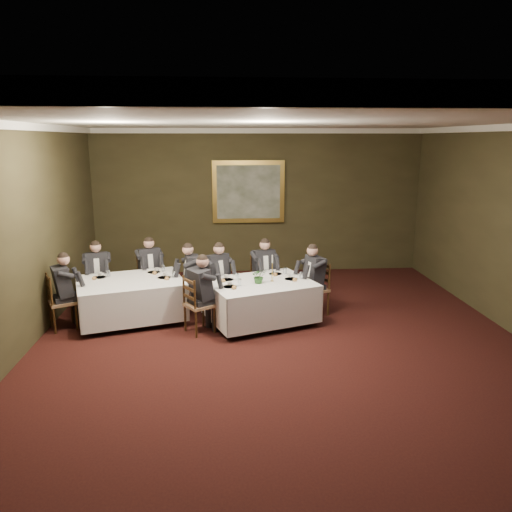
{
  "coord_description": "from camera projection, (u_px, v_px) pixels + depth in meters",
  "views": [
    {
      "loc": [
        -0.95,
        -7.18,
        3.25
      ],
      "look_at": [
        -0.3,
        1.73,
        1.15
      ],
      "focal_mm": 35.0,
      "sensor_mm": 36.0,
      "label": 1
    }
  ],
  "objects": [
    {
      "name": "diner_main_backleft",
      "position": [
        217.0,
        285.0,
        9.58
      ],
      "size": [
        0.6,
        0.62,
        1.35
      ],
      "rotation": [
        0.0,
        0.0,
        3.74
      ],
      "color": "black",
      "rests_on": "chair_main_backleft"
    },
    {
      "name": "chair_main_backleft",
      "position": [
        217.0,
        296.0,
        9.65
      ],
      "size": [
        0.6,
        0.59,
        1.0
      ],
      "rotation": [
        0.0,
        0.0,
        3.74
      ],
      "color": "#866244",
      "rests_on": "ground"
    },
    {
      "name": "diner_sec_endright",
      "position": [
        193.0,
        287.0,
        9.48
      ],
      "size": [
        0.54,
        0.47,
        1.35
      ],
      "rotation": [
        0.0,
        0.0,
        1.73
      ],
      "color": "black",
      "rests_on": "chair_sec_endright"
    },
    {
      "name": "chair_sec_backright",
      "position": [
        150.0,
        288.0,
        10.17
      ],
      "size": [
        0.57,
        0.55,
        1.0
      ],
      "rotation": [
        0.0,
        0.0,
        3.52
      ],
      "color": "#866244",
      "rests_on": "ground"
    },
    {
      "name": "chair_main_backright",
      "position": [
        263.0,
        290.0,
        10.03
      ],
      "size": [
        0.54,
        0.53,
        1.0
      ],
      "rotation": [
        0.0,
        0.0,
        3.43
      ],
      "color": "#866244",
      "rests_on": "ground"
    },
    {
      "name": "crown_molding",
      "position": [
        286.0,
        125.0,
        6.99
      ],
      "size": [
        8.0,
        10.0,
        0.12
      ],
      "color": "white",
      "rests_on": "back_wall"
    },
    {
      "name": "chair_sec_backleft",
      "position": [
        99.0,
        293.0,
        9.82
      ],
      "size": [
        0.52,
        0.5,
        1.0
      ],
      "rotation": [
        0.0,
        0.0,
        3.35
      ],
      "color": "#866244",
      "rests_on": "ground"
    },
    {
      "name": "front_wall",
      "position": [
        411.0,
        443.0,
        2.53
      ],
      "size": [
        8.0,
        0.1,
        3.5
      ],
      "primitive_type": "cube",
      "color": "#312B18",
      "rests_on": "ground"
    },
    {
      "name": "chair_main_endleft",
      "position": [
        199.0,
        316.0,
        8.55
      ],
      "size": [
        0.59,
        0.6,
        1.0
      ],
      "rotation": [
        0.0,
        0.0,
        -1.01
      ],
      "color": "#866244",
      "rests_on": "ground"
    },
    {
      "name": "diner_sec_backleft",
      "position": [
        98.0,
        282.0,
        9.76
      ],
      "size": [
        0.49,
        0.55,
        1.35
      ],
      "rotation": [
        0.0,
        0.0,
        3.35
      ],
      "color": "black",
      "rests_on": "chair_sec_backleft"
    },
    {
      "name": "diner_main_endright",
      "position": [
        315.0,
        288.0,
        9.41
      ],
      "size": [
        0.59,
        0.54,
        1.35
      ],
      "rotation": [
        0.0,
        0.0,
        1.91
      ],
      "color": "black",
      "rests_on": "chair_main_endright"
    },
    {
      "name": "left_wall",
      "position": [
        6.0,
        247.0,
        7.1
      ],
      "size": [
        0.1,
        10.0,
        3.5
      ],
      "primitive_type": "cube",
      "color": "#312B18",
      "rests_on": "ground"
    },
    {
      "name": "chair_sec_endleft",
      "position": [
        63.0,
        313.0,
        8.71
      ],
      "size": [
        0.57,
        0.58,
        1.0
      ],
      "rotation": [
        0.0,
        0.0,
        -1.11
      ],
      "color": "#866244",
      "rests_on": "ground"
    },
    {
      "name": "diner_main_endleft",
      "position": [
        199.0,
        304.0,
        8.5
      ],
      "size": [
        0.62,
        0.59,
        1.35
      ],
      "rotation": [
        0.0,
        0.0,
        -1.01
      ],
      "color": "black",
      "rests_on": "chair_main_endleft"
    },
    {
      "name": "diner_sec_backright",
      "position": [
        150.0,
        277.0,
        10.11
      ],
      "size": [
        0.55,
        0.59,
        1.35
      ],
      "rotation": [
        0.0,
        0.0,
        3.52
      ],
      "color": "black",
      "rests_on": "chair_sec_backright"
    },
    {
      "name": "back_wall",
      "position": [
        259.0,
        202.0,
        12.24
      ],
      "size": [
        8.0,
        0.1,
        3.5
      ],
      "primitive_type": "cube",
      "color": "#312B18",
      "rests_on": "ground"
    },
    {
      "name": "diner_main_backright",
      "position": [
        263.0,
        279.0,
        9.97
      ],
      "size": [
        0.52,
        0.57,
        1.35
      ],
      "rotation": [
        0.0,
        0.0,
        3.43
      ],
      "color": "black",
      "rests_on": "chair_main_backright"
    },
    {
      "name": "centerpiece",
      "position": [
        259.0,
        275.0,
        8.79
      ],
      "size": [
        0.29,
        0.26,
        0.29
      ],
      "primitive_type": "imported",
      "rotation": [
        0.0,
        0.0,
        0.15
      ],
      "color": "#2D5926",
      "rests_on": "table_main"
    },
    {
      "name": "chair_main_endright",
      "position": [
        315.0,
        299.0,
        9.47
      ],
      "size": [
        0.54,
        0.55,
        1.0
      ],
      "rotation": [
        0.0,
        0.0,
        1.91
      ],
      "color": "#866244",
      "rests_on": "ground"
    },
    {
      "name": "chair_sec_endright",
      "position": [
        194.0,
        298.0,
        9.54
      ],
      "size": [
        0.48,
        0.5,
        1.0
      ],
      "rotation": [
        0.0,
        0.0,
        1.73
      ],
      "color": "#866244",
      "rests_on": "ground"
    },
    {
      "name": "diner_sec_endleft",
      "position": [
        62.0,
        301.0,
        8.66
      ],
      "size": [
        0.61,
        0.57,
        1.35
      ],
      "rotation": [
        0.0,
        0.0,
        -1.11
      ],
      "color": "black",
      "rests_on": "chair_sec_endleft"
    },
    {
      "name": "ceiling",
      "position": [
        286.0,
        121.0,
        6.98
      ],
      "size": [
        8.0,
        10.0,
        0.1
      ],
      "primitive_type": "cube",
      "color": "silver",
      "rests_on": "back_wall"
    },
    {
      "name": "table_main",
      "position": [
        260.0,
        299.0,
        8.97
      ],
      "size": [
        2.18,
        1.92,
        0.67
      ],
      "rotation": [
        0.0,
        0.0,
        0.35
      ],
      "color": "black",
      "rests_on": "ground"
    },
    {
      "name": "place_setting_table_second",
      "position": [
        103.0,
        275.0,
        9.22
      ],
      "size": [
        0.33,
        0.31,
        0.14
      ],
      "color": "white",
      "rests_on": "table_second"
    },
    {
      "name": "table_second",
      "position": [
        131.0,
        297.0,
        9.09
      ],
      "size": [
        2.19,
        1.89,
        0.67
      ],
      "rotation": [
        0.0,
        0.0,
        0.3
      ],
      "color": "black",
      "rests_on": "ground"
    },
    {
      "name": "candlestick",
      "position": [
        272.0,
        271.0,
        8.9
      ],
      "size": [
        0.07,
        0.07,
        0.5
      ],
      "color": "gold",
      "rests_on": "table_main"
    },
    {
      "name": "painting",
      "position": [
        248.0,
        192.0,
        12.1
      ],
      "size": [
        1.75,
        0.09,
        1.51
      ],
      "color": "gold",
      "rests_on": "back_wall"
    },
    {
      "name": "ground",
      "position": [
        283.0,
        353.0,
        7.78
      ],
      "size": [
        10.0,
        10.0,
        0.0
      ],
      "primitive_type": "plane",
      "color": "black",
      "rests_on": "ground"
    },
    {
      "name": "place_setting_table_main",
      "position": [
        230.0,
        277.0,
        9.07
      ],
      "size": [
        0.33,
        0.31,
        0.14
      ],
      "color": "white",
      "rests_on": "table_main"
    }
  ]
}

